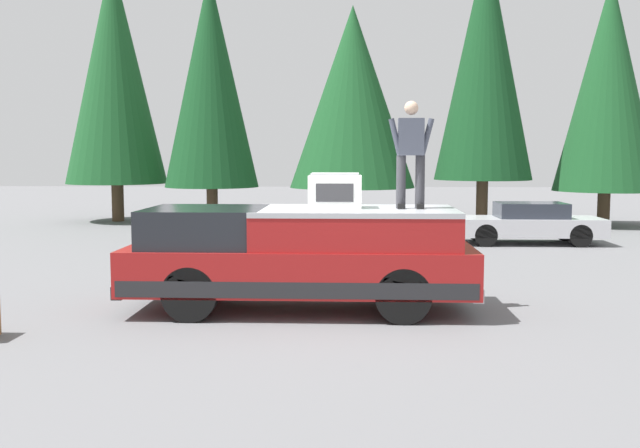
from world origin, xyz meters
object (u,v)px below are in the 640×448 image
Objects in this scene: compressor_unit at (335,191)px; parked_car_silver at (528,223)px; pickup_truck at (300,256)px; person_on_truck_bed at (411,151)px.

compressor_unit reaches higher than parked_car_silver.
compressor_unit is 10.38m from parked_car_silver.
compressor_unit reaches higher than pickup_truck.
pickup_truck is at bearing 90.72° from person_on_truck_bed.
person_on_truck_bed is (-0.09, -1.20, 0.62)m from compressor_unit.
person_on_truck_bed is at bearing -89.28° from pickup_truck.
person_on_truck_bed is at bearing -94.19° from compressor_unit.
pickup_truck is 1.35× the size of parked_car_silver.
compressor_unit is 1.35m from person_on_truck_bed.
pickup_truck is at bearing 147.28° from parked_car_silver.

